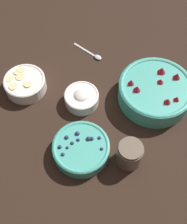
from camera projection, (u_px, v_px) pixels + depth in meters
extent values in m
plane|color=black|center=(99.00, 100.00, 1.12)|extent=(4.00, 4.00, 0.00)
cylinder|color=#47AD9E|center=(155.00, 92.00, 1.10)|extent=(0.26, 0.26, 0.07)
torus|color=#47AD9E|center=(156.00, 87.00, 1.07)|extent=(0.26, 0.26, 0.02)
cylinder|color=#B21928|center=(156.00, 89.00, 1.08)|extent=(0.21, 0.21, 0.02)
cone|color=#B21928|center=(177.00, 76.00, 1.08)|extent=(0.04, 0.04, 0.03)
cone|color=#B21928|center=(131.00, 82.00, 1.07)|extent=(0.04, 0.04, 0.03)
cone|color=#B21928|center=(177.00, 99.00, 1.03)|extent=(0.03, 0.03, 0.02)
cone|color=#B21928|center=(161.00, 81.00, 1.07)|extent=(0.04, 0.04, 0.02)
cone|color=#B21928|center=(168.00, 101.00, 1.03)|extent=(0.03, 0.03, 0.03)
cone|color=#B21928|center=(137.00, 89.00, 1.05)|extent=(0.04, 0.04, 0.03)
cone|color=#B21928|center=(162.00, 71.00, 1.09)|extent=(0.04, 0.04, 0.03)
cylinder|color=#47AD9E|center=(81.00, 149.00, 1.00)|extent=(0.18, 0.18, 0.05)
torus|color=#47AD9E|center=(81.00, 147.00, 0.98)|extent=(0.18, 0.18, 0.01)
cylinder|color=#23284C|center=(81.00, 148.00, 0.99)|extent=(0.15, 0.15, 0.01)
sphere|color=#23284C|center=(67.00, 138.00, 0.99)|extent=(0.01, 0.01, 0.01)
sphere|color=#23284C|center=(99.00, 138.00, 0.99)|extent=(0.01, 0.01, 0.01)
sphere|color=#23284C|center=(102.00, 149.00, 0.97)|extent=(0.01, 0.01, 0.01)
sphere|color=#23284C|center=(73.00, 144.00, 0.98)|extent=(0.01, 0.01, 0.01)
sphere|color=#23284C|center=(63.00, 155.00, 0.96)|extent=(0.01, 0.01, 0.01)
sphere|color=#23284C|center=(78.00, 140.00, 0.99)|extent=(0.01, 0.01, 0.01)
sphere|color=#23284C|center=(92.00, 139.00, 0.99)|extent=(0.01, 0.01, 0.01)
sphere|color=#23284C|center=(67.00, 148.00, 0.98)|extent=(0.01, 0.01, 0.01)
sphere|color=#23284C|center=(78.00, 134.00, 1.00)|extent=(0.01, 0.01, 0.01)
sphere|color=#23284C|center=(60.00, 147.00, 0.98)|extent=(0.01, 0.01, 0.01)
sphere|color=#23284C|center=(89.00, 139.00, 0.99)|extent=(0.02, 0.02, 0.02)
cylinder|color=white|center=(25.00, 84.00, 1.13)|extent=(0.15, 0.15, 0.05)
torus|color=white|center=(24.00, 81.00, 1.11)|extent=(0.15, 0.15, 0.01)
cylinder|color=beige|center=(25.00, 82.00, 1.12)|extent=(0.12, 0.12, 0.01)
cylinder|color=beige|center=(28.00, 85.00, 1.10)|extent=(0.03, 0.03, 0.01)
cylinder|color=beige|center=(20.00, 77.00, 1.11)|extent=(0.03, 0.03, 0.01)
cylinder|color=beige|center=(21.00, 70.00, 1.13)|extent=(0.03, 0.03, 0.01)
cylinder|color=beige|center=(9.00, 79.00, 1.11)|extent=(0.03, 0.03, 0.00)
cylinder|color=beige|center=(13.00, 87.00, 1.09)|extent=(0.03, 0.03, 0.01)
cylinder|color=beige|center=(17.00, 72.00, 1.13)|extent=(0.03, 0.03, 0.01)
cylinder|color=beige|center=(21.00, 73.00, 1.12)|extent=(0.03, 0.03, 0.00)
cylinder|color=white|center=(82.00, 98.00, 1.10)|extent=(0.12, 0.12, 0.04)
torus|color=white|center=(81.00, 95.00, 1.08)|extent=(0.12, 0.12, 0.01)
cylinder|color=white|center=(82.00, 96.00, 1.09)|extent=(0.10, 0.10, 0.01)
ellipsoid|color=white|center=(81.00, 95.00, 1.08)|extent=(0.06, 0.06, 0.03)
cylinder|color=brown|center=(129.00, 155.00, 0.97)|extent=(0.08, 0.08, 0.08)
cylinder|color=#512D1E|center=(129.00, 155.00, 0.97)|extent=(0.07, 0.07, 0.06)
cylinder|color=brown|center=(131.00, 148.00, 0.93)|extent=(0.08, 0.08, 0.01)
cube|color=silver|center=(85.00, 50.00, 1.24)|extent=(0.11, 0.03, 0.01)
ellipsoid|color=silver|center=(98.00, 57.00, 1.22)|extent=(0.04, 0.03, 0.01)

